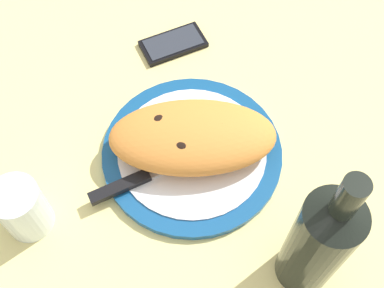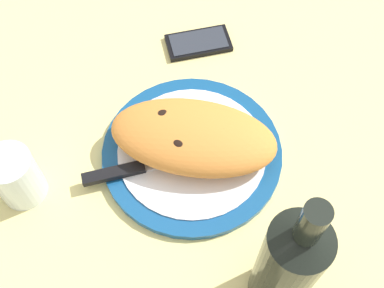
{
  "view_description": "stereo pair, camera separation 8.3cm",
  "coord_description": "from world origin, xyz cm",
  "px_view_note": "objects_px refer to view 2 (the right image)",
  "views": [
    {
      "loc": [
        -7.46,
        40.55,
        75.5
      ],
      "look_at": [
        0.0,
        0.0,
        3.72
      ],
      "focal_mm": 46.59,
      "sensor_mm": 36.0,
      "label": 1
    },
    {
      "loc": [
        -15.4,
        38.25,
        75.5
      ],
      "look_at": [
        0.0,
        0.0,
        3.72
      ],
      "focal_mm": 46.59,
      "sensor_mm": 36.0,
      "label": 2
    }
  ],
  "objects_px": {
    "plate": "(192,152)",
    "calzone": "(195,138)",
    "water_glass": "(17,179)",
    "fork": "(207,117)",
    "wine_bottle": "(288,264)",
    "smartphone": "(198,43)",
    "knife": "(132,169)"
  },
  "relations": [
    {
      "from": "calzone",
      "to": "knife",
      "type": "relative_size",
      "value": 1.5
    },
    {
      "from": "plate",
      "to": "smartphone",
      "type": "relative_size",
      "value": 2.22
    },
    {
      "from": "smartphone",
      "to": "water_glass",
      "type": "xyz_separation_m",
      "value": [
        0.15,
        0.4,
        0.04
      ]
    },
    {
      "from": "calzone",
      "to": "knife",
      "type": "distance_m",
      "value": 0.12
    },
    {
      "from": "smartphone",
      "to": "water_glass",
      "type": "distance_m",
      "value": 0.43
    },
    {
      "from": "smartphone",
      "to": "wine_bottle",
      "type": "distance_m",
      "value": 0.5
    },
    {
      "from": "plate",
      "to": "smartphone",
      "type": "bearing_deg",
      "value": -71.0
    },
    {
      "from": "knife",
      "to": "wine_bottle",
      "type": "height_order",
      "value": "wine_bottle"
    },
    {
      "from": "plate",
      "to": "knife",
      "type": "relative_size",
      "value": 1.53
    },
    {
      "from": "plate",
      "to": "wine_bottle",
      "type": "distance_m",
      "value": 0.28
    },
    {
      "from": "fork",
      "to": "wine_bottle",
      "type": "distance_m",
      "value": 0.33
    },
    {
      "from": "fork",
      "to": "calzone",
      "type": "bearing_deg",
      "value": 93.37
    },
    {
      "from": "plate",
      "to": "calzone",
      "type": "bearing_deg",
      "value": -120.47
    },
    {
      "from": "calzone",
      "to": "wine_bottle",
      "type": "xyz_separation_m",
      "value": [
        -0.2,
        0.17,
        0.07
      ]
    },
    {
      "from": "knife",
      "to": "smartphone",
      "type": "bearing_deg",
      "value": -89.39
    },
    {
      "from": "knife",
      "to": "wine_bottle",
      "type": "bearing_deg",
      "value": 161.7
    },
    {
      "from": "smartphone",
      "to": "wine_bottle",
      "type": "relative_size",
      "value": 0.46
    },
    {
      "from": "calzone",
      "to": "smartphone",
      "type": "xyz_separation_m",
      "value": [
        0.08,
        -0.23,
        -0.05
      ]
    },
    {
      "from": "fork",
      "to": "smartphone",
      "type": "bearing_deg",
      "value": -63.99
    },
    {
      "from": "calzone",
      "to": "fork",
      "type": "xyz_separation_m",
      "value": [
        0.0,
        -0.06,
        -0.03
      ]
    },
    {
      "from": "calzone",
      "to": "water_glass",
      "type": "distance_m",
      "value": 0.29
    },
    {
      "from": "calzone",
      "to": "smartphone",
      "type": "relative_size",
      "value": 2.17
    },
    {
      "from": "smartphone",
      "to": "water_glass",
      "type": "height_order",
      "value": "water_glass"
    },
    {
      "from": "plate",
      "to": "water_glass",
      "type": "bearing_deg",
      "value": 35.57
    },
    {
      "from": "calzone",
      "to": "knife",
      "type": "height_order",
      "value": "calzone"
    },
    {
      "from": "wine_bottle",
      "to": "smartphone",
      "type": "bearing_deg",
      "value": -54.97
    },
    {
      "from": "fork",
      "to": "plate",
      "type": "bearing_deg",
      "value": 90.08
    },
    {
      "from": "plate",
      "to": "fork",
      "type": "relative_size",
      "value": 2.01
    },
    {
      "from": "plate",
      "to": "water_glass",
      "type": "height_order",
      "value": "water_glass"
    },
    {
      "from": "smartphone",
      "to": "water_glass",
      "type": "relative_size",
      "value": 1.36
    },
    {
      "from": "plate",
      "to": "smartphone",
      "type": "distance_m",
      "value": 0.25
    },
    {
      "from": "fork",
      "to": "water_glass",
      "type": "xyz_separation_m",
      "value": [
        0.23,
        0.24,
        0.02
      ]
    }
  ]
}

